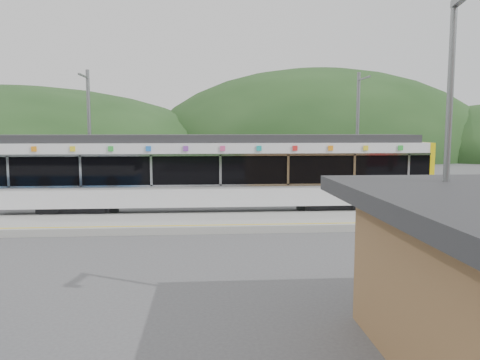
{
  "coord_description": "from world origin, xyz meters",
  "views": [
    {
      "loc": [
        -1.12,
        -15.89,
        4.0
      ],
      "look_at": [
        0.15,
        1.0,
        2.17
      ],
      "focal_mm": 35.0,
      "sensor_mm": 36.0,
      "label": 1
    }
  ],
  "objects": [
    {
      "name": "ground",
      "position": [
        0.0,
        0.0,
        0.0
      ],
      "size": [
        120.0,
        120.0,
        0.0
      ],
      "primitive_type": "plane",
      "color": "#4C4C4F",
      "rests_on": "ground"
    },
    {
      "name": "hills",
      "position": [
        6.19,
        5.29,
        0.0
      ],
      "size": [
        146.0,
        149.0,
        26.0
      ],
      "color": "#1E3D19",
      "rests_on": "ground"
    },
    {
      "name": "platform",
      "position": [
        0.0,
        3.3,
        0.15
      ],
      "size": [
        26.0,
        3.2,
        0.3
      ],
      "primitive_type": "cube",
      "color": "#9E9E99",
      "rests_on": "ground"
    },
    {
      "name": "yellow_line",
      "position": [
        0.0,
        2.0,
        0.3
      ],
      "size": [
        26.0,
        0.1,
        0.01
      ],
      "primitive_type": "cube",
      "color": "yellow",
      "rests_on": "platform"
    },
    {
      "name": "train",
      "position": [
        -0.93,
        6.0,
        2.06
      ],
      "size": [
        20.44,
        3.01,
        3.74
      ],
      "color": "black",
      "rests_on": "ground"
    },
    {
      "name": "catenary_mast_west",
      "position": [
        -7.0,
        8.56,
        3.65
      ],
      "size": [
        0.18,
        1.8,
        7.0
      ],
      "color": "slate",
      "rests_on": "ground"
    },
    {
      "name": "catenary_mast_east",
      "position": [
        7.0,
        8.56,
        3.65
      ],
      "size": [
        0.18,
        1.8,
        7.0
      ],
      "color": "slate",
      "rests_on": "ground"
    },
    {
      "name": "lamp_post",
      "position": [
        3.5,
        -7.41,
        3.82
      ],
      "size": [
        0.38,
        1.15,
        6.41
      ],
      "rotation": [
        0.0,
        0.0,
        -0.22
      ],
      "color": "slate",
      "rests_on": "ground"
    }
  ]
}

